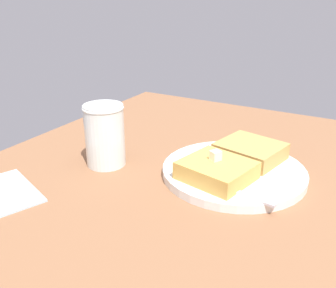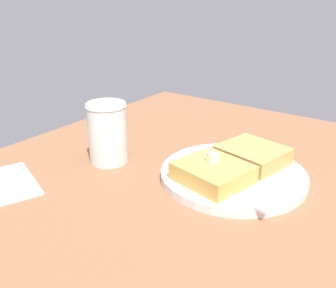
# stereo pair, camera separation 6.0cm
# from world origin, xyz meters

# --- Properties ---
(table_surface) EXTENTS (0.91, 0.91, 0.02)m
(table_surface) POSITION_xyz_m (0.00, 0.00, 0.01)
(table_surface) COLOR brown
(table_surface) RESTS_ON ground
(plate) EXTENTS (0.23, 0.23, 0.01)m
(plate) POSITION_xyz_m (0.08, 0.05, 0.03)
(plate) COLOR silver
(plate) RESTS_ON table_surface
(toast_slice_left) EXTENTS (0.11, 0.11, 0.03)m
(toast_slice_left) POSITION_xyz_m (0.03, 0.06, 0.05)
(toast_slice_left) COLOR gold
(toast_slice_left) RESTS_ON plate
(toast_slice_middle) EXTENTS (0.11, 0.11, 0.03)m
(toast_slice_middle) POSITION_xyz_m (0.13, 0.04, 0.05)
(toast_slice_middle) COLOR tan
(toast_slice_middle) RESTS_ON plate
(butter_pat_primary) EXTENTS (0.02, 0.02, 0.01)m
(butter_pat_primary) POSITION_xyz_m (0.04, 0.07, 0.07)
(butter_pat_primary) COLOR #F9EDC9
(butter_pat_primary) RESTS_ON toast_slice_left
(fork) EXTENTS (0.04, 0.16, 0.00)m
(fork) POSITION_xyz_m (0.01, 0.05, 0.04)
(fork) COLOR silver
(fork) RESTS_ON plate
(syrup_jar) EXTENTS (0.07, 0.07, 0.10)m
(syrup_jar) POSITION_xyz_m (0.02, 0.25, 0.07)
(syrup_jar) COLOR #54250A
(syrup_jar) RESTS_ON table_surface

